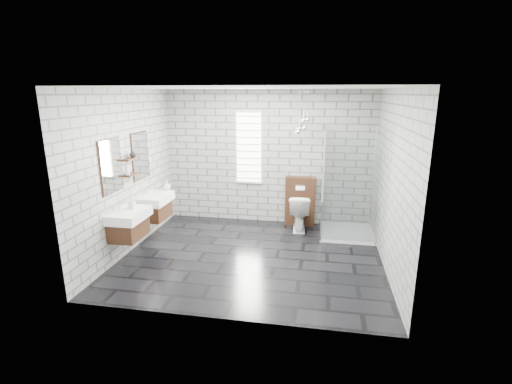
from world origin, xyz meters
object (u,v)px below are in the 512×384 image
(cistern_panel, at_px, (300,201))
(toilet, at_px, (299,212))
(vanity_left, at_px, (127,216))
(vanity_right, at_px, (153,200))
(shower_enclosure, at_px, (343,211))

(cistern_panel, xyz_separation_m, toilet, (0.00, -0.28, -0.15))
(vanity_left, xyz_separation_m, vanity_right, (0.00, 0.95, 0.00))
(vanity_right, xyz_separation_m, cistern_panel, (2.59, 1.26, -0.26))
(vanity_left, height_order, cistern_panel, vanity_left)
(vanity_left, xyz_separation_m, toilet, (2.59, 1.93, -0.40))
(vanity_right, bearing_deg, cistern_panel, 25.89)
(vanity_left, height_order, vanity_right, same)
(shower_enclosure, bearing_deg, vanity_right, -167.78)
(toilet, bearing_deg, vanity_left, 32.66)
(vanity_left, relative_size, toilet, 2.22)
(toilet, bearing_deg, vanity_right, 16.67)
(cistern_panel, bearing_deg, vanity_left, -139.55)
(vanity_left, distance_m, toilet, 3.25)
(vanity_left, relative_size, cistern_panel, 1.57)
(vanity_left, bearing_deg, cistern_panel, 40.45)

